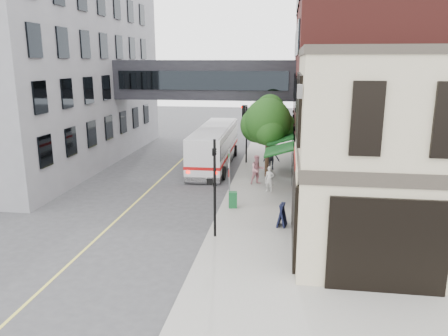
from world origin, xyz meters
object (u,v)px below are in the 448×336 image
(newspaper_box, at_px, (233,200))
(bus, at_px, (214,145))
(pedestrian_c, at_px, (271,157))
(pedestrian_b, at_px, (257,170))
(sandwich_board, at_px, (282,215))
(pedestrian_a, at_px, (269,179))

(newspaper_box, bearing_deg, bus, 95.26)
(pedestrian_c, height_order, newspaper_box, pedestrian_c)
(pedestrian_c, distance_m, newspaper_box, 9.12)
(pedestrian_b, height_order, sandwich_board, pedestrian_b)
(pedestrian_a, bearing_deg, pedestrian_c, 103.54)
(pedestrian_a, bearing_deg, newspaper_box, -106.42)
(newspaper_box, relative_size, sandwich_board, 0.77)
(bus, relative_size, pedestrian_c, 6.03)
(pedestrian_a, height_order, newspaper_box, pedestrian_a)
(pedestrian_b, height_order, pedestrian_c, pedestrian_b)
(pedestrian_c, bearing_deg, bus, 157.15)
(pedestrian_c, xyz_separation_m, sandwich_board, (0.96, -11.34, -0.35))
(pedestrian_a, height_order, pedestrian_b, pedestrian_b)
(bus, distance_m, pedestrian_b, 6.37)
(newspaper_box, bearing_deg, pedestrian_c, 69.30)
(pedestrian_a, xyz_separation_m, newspaper_box, (-1.84, -3.32, -0.34))
(bus, bearing_deg, pedestrian_b, -54.57)
(pedestrian_a, xyz_separation_m, sandwich_board, (0.86, -5.72, -0.21))
(pedestrian_c, relative_size, newspaper_box, 2.08)
(pedestrian_b, distance_m, pedestrian_c, 4.09)
(pedestrian_b, distance_m, newspaper_box, 5.04)
(pedestrian_b, xyz_separation_m, newspaper_box, (-0.98, -4.91, -0.51))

